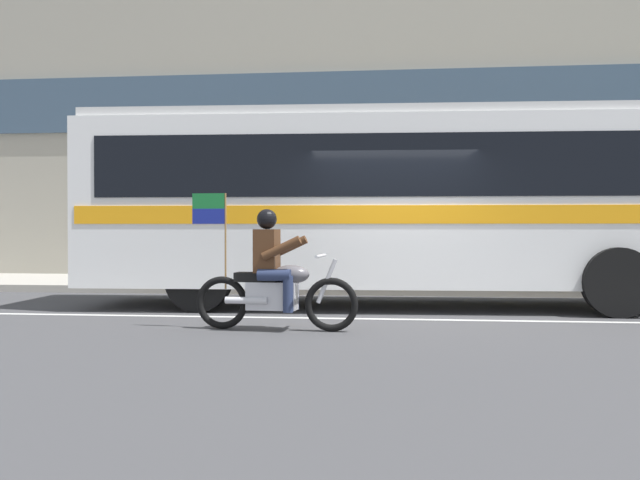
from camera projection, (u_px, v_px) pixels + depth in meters
ground_plane at (395, 315)px, 11.35m from camera, size 60.00×60.00×0.00m
sidewalk_curb at (398, 285)px, 16.41m from camera, size 28.00×3.80×0.15m
lane_center_stripe at (394, 319)px, 10.75m from camera, size 26.60×0.14×0.01m
office_building_facade at (400, 24)px, 18.59m from camera, size 28.00×0.89×12.87m
transit_bus at (413, 195)px, 12.47m from camera, size 10.97×3.03×3.22m
motorcycle_with_rider at (274, 279)px, 9.58m from camera, size 2.19×0.64×1.78m
fire_hydrant at (495, 268)px, 15.26m from camera, size 0.22×0.30×0.75m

